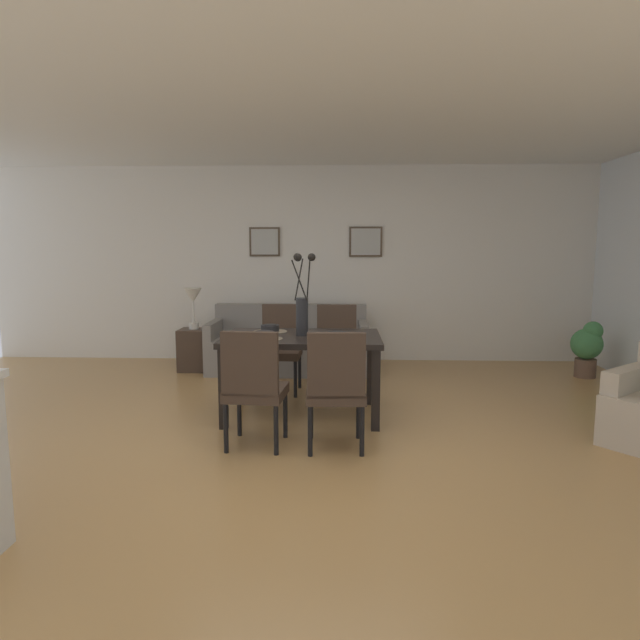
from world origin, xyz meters
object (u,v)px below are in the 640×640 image
dining_chair_near_right (281,343)px  side_table (195,350)px  potted_plant (587,346)px  bowl_near_left (264,334)px  dining_chair_far_left (336,385)px  table_lamp (193,299)px  framed_picture_left (265,242)px  bowl_near_right (270,328)px  framed_picture_center (366,242)px  centerpiece_vase (302,304)px  bowl_far_left (337,335)px  sofa (289,348)px  dining_chair_far_right (337,344)px  dining_chair_near_left (254,383)px  dining_table (302,345)px

dining_chair_near_right → side_table: (-1.18, 0.94, -0.25)m
potted_plant → bowl_near_left: bearing=-153.0°
dining_chair_far_left → table_lamp: (-1.79, 2.68, 0.38)m
framed_picture_left → potted_plant: bearing=-12.9°
bowl_near_right → potted_plant: (3.57, 1.41, -0.41)m
table_lamp → framed_picture_center: framed_picture_center is taller
centerpiece_vase → framed_picture_center: bearing=75.0°
centerpiece_vase → bowl_far_left: centerpiece_vase is taller
dining_chair_near_right → framed_picture_center: (0.97, 1.64, 1.09)m
dining_chair_near_right → dining_chair_far_left: 1.84m
table_lamp → side_table: bearing=-63.4°
bowl_far_left → sofa: (-0.61, 2.08, -0.50)m
centerpiece_vase → table_lamp: centerpiece_vase is taller
dining_chair_far_left → dining_chair_far_right: (-0.01, 1.72, 0.00)m
centerpiece_vase → table_lamp: bearing=129.2°
framed_picture_center → bowl_far_left: bearing=-97.5°
dining_chair_near_left → bowl_near_right: bearing=90.4°
dining_chair_far_right → centerpiece_vase: bearing=-109.7°
framed_picture_left → centerpiece_vase: bearing=-74.9°
dining_chair_near_left → bowl_far_left: 0.93m
dining_table → bowl_far_left: 0.40m
bowl_far_left → table_lamp: size_ratio=0.33×
sofa → side_table: sofa is taller
dining_chair_near_left → table_lamp: 2.93m
dining_chair_far_right → bowl_near_left: dining_chair_far_right is taller
bowl_far_left → side_table: bowl_far_left is taller
dining_chair_near_left → framed_picture_center: (0.98, 3.36, 1.09)m
side_table → framed_picture_center: (2.15, 0.70, 1.34)m
bowl_near_left → framed_picture_center: (0.99, 2.72, 0.82)m
dining_chair_far_right → potted_plant: (2.95, 0.76, -0.14)m
framed_picture_center → table_lamp: bearing=-162.0°
bowl_near_right → dining_chair_near_left: bearing=-89.6°
dining_chair_far_left → framed_picture_center: framed_picture_center is taller
dining_chair_near_left → bowl_near_right: 1.08m
bowl_near_right → sofa: bowl_near_right is taller
sofa → bowl_near_left: bearing=-90.5°
bowl_near_right → side_table: size_ratio=0.33×
centerpiece_vase → table_lamp: size_ratio=1.44×
dining_table → framed_picture_center: 2.77m
bowl_near_right → sofa: 1.75m
bowl_near_right → potted_plant: bowl_near_right is taller
dining_chair_near_right → framed_picture_center: size_ratio=2.11×
centerpiece_vase → potted_plant: (3.25, 1.61, -0.65)m
dining_chair_far_right → bowl_far_left: 1.09m
dining_chair_near_right → framed_picture_left: (-0.38, 1.64, 1.09)m
dining_chair_near_right → dining_chair_far_left: same height
dining_chair_near_right → bowl_near_right: (-0.02, -0.67, 0.27)m
centerpiece_vase → dining_chair_far_right: bearing=70.3°
bowl_near_left → dining_chair_far_right: bearing=59.5°
bowl_near_right → side_table: 2.05m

